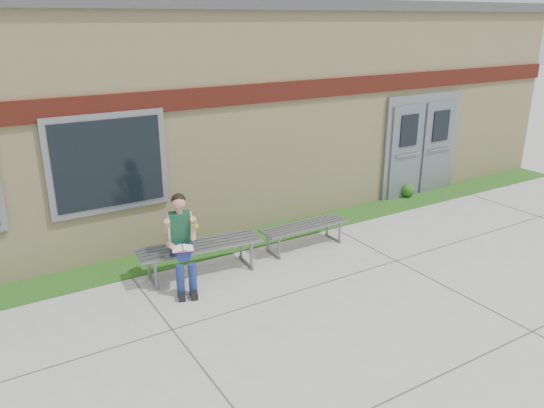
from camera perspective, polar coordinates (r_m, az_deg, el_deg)
ground at (r=8.27m, az=10.63°, el=-8.87°), size 80.00×80.00×0.00m
grass_strip at (r=10.14m, az=0.86°, el=-2.99°), size 16.00×0.80×0.02m
school_building at (r=12.49m, az=-7.58°, el=11.10°), size 16.20×6.22×4.20m
bench_left at (r=8.47m, az=-7.70°, el=-5.04°), size 2.00×0.72×0.51m
bench_right at (r=9.40m, az=3.51°, el=-2.80°), size 1.64×0.47×0.42m
girl at (r=8.02m, az=-9.69°, el=-3.76°), size 0.56×0.88×1.43m
shrub_mid at (r=9.50m, az=-9.57°, el=-3.73°), size 0.33×0.33×0.33m
shrub_east at (r=12.43m, az=14.35°, el=1.48°), size 0.31×0.31×0.31m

